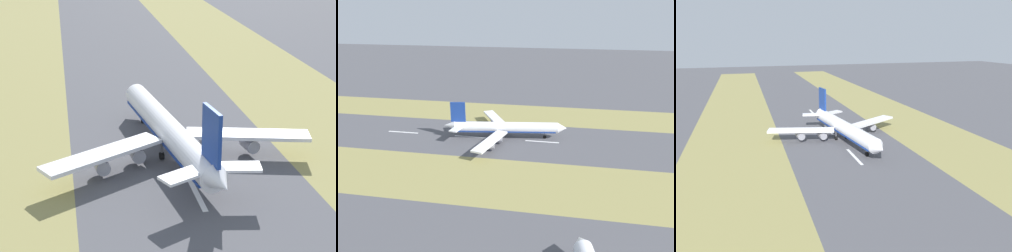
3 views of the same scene
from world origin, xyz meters
TOP-DOWN VIEW (x-y plane):
  - ground_plane at (0.00, 0.00)m, footprint 800.00×800.00m
  - centreline_dash_mid at (0.00, -16.82)m, footprint 1.20×18.00m
  - centreline_dash_far at (0.00, 23.18)m, footprint 1.20×18.00m
  - airplane_main_jet at (-1.63, 1.29)m, footprint 63.55×67.13m

SIDE VIEW (x-z plane):
  - ground_plane at x=0.00m, z-range 0.00..0.00m
  - centreline_dash_mid at x=0.00m, z-range 0.00..0.01m
  - centreline_dash_far at x=0.00m, z-range 0.00..0.01m
  - airplane_main_jet at x=-1.63m, z-range -4.08..16.12m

